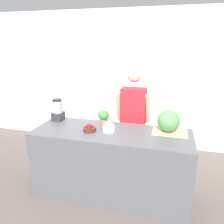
# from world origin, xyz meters

# --- Properties ---
(ground_plane) EXTENTS (14.00, 14.00, 0.00)m
(ground_plane) POSITION_xyz_m (0.00, 0.00, 0.00)
(ground_plane) COLOR #564C47
(wall_back) EXTENTS (8.00, 0.06, 2.60)m
(wall_back) POSITION_xyz_m (0.00, 2.05, 1.30)
(wall_back) COLOR white
(wall_back) RESTS_ON ground_plane
(counter_island) EXTENTS (2.02, 0.72, 0.92)m
(counter_island) POSITION_xyz_m (0.00, 0.36, 0.46)
(counter_island) COLOR #4C4C51
(counter_island) RESTS_ON ground_plane
(refrigerator) EXTENTS (0.74, 0.70, 1.68)m
(refrigerator) POSITION_xyz_m (-0.72, 1.66, 0.84)
(refrigerator) COLOR white
(refrigerator) RESTS_ON ground_plane
(person) EXTENTS (0.51, 0.27, 1.67)m
(person) POSITION_xyz_m (0.17, 1.00, 0.86)
(person) COLOR #333338
(person) RESTS_ON ground_plane
(cutting_board) EXTENTS (0.43, 0.28, 0.01)m
(cutting_board) POSITION_xyz_m (0.72, 0.52, 0.93)
(cutting_board) COLOR tan
(cutting_board) RESTS_ON counter_island
(watermelon) EXTENTS (0.28, 0.28, 0.28)m
(watermelon) POSITION_xyz_m (0.70, 0.52, 1.07)
(watermelon) COLOR #4C8C47
(watermelon) RESTS_ON cutting_board
(bowl_cherries) EXTENTS (0.16, 0.16, 0.10)m
(bowl_cherries) POSITION_xyz_m (-0.27, 0.30, 0.96)
(bowl_cherries) COLOR #511E19
(bowl_cherries) RESTS_ON counter_island
(bowl_cream) EXTENTS (0.15, 0.15, 0.13)m
(bowl_cream) POSITION_xyz_m (-0.03, 0.35, 0.97)
(bowl_cream) COLOR white
(bowl_cream) RESTS_ON counter_island
(blender) EXTENTS (0.15, 0.15, 0.31)m
(blender) POSITION_xyz_m (-0.86, 0.58, 1.07)
(blender) COLOR #28282D
(blender) RESTS_ON counter_island
(potted_plant) EXTENTS (0.14, 0.14, 0.20)m
(potted_plant) POSITION_xyz_m (-0.18, 0.61, 1.03)
(potted_plant) COLOR #996647
(potted_plant) RESTS_ON counter_island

